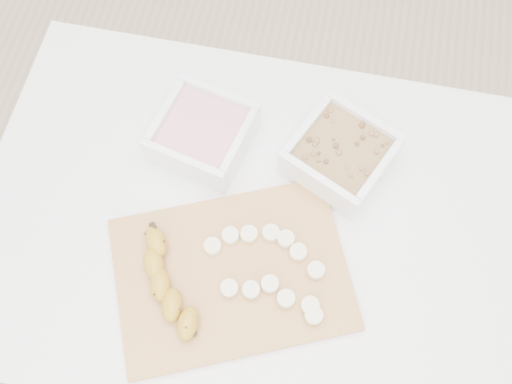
% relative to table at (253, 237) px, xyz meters
% --- Properties ---
extents(ground, '(3.50, 3.50, 0.00)m').
position_rel_table_xyz_m(ground, '(0.00, 0.00, -0.65)').
color(ground, '#C6AD89').
rests_on(ground, ground).
extents(table, '(1.00, 0.70, 0.75)m').
position_rel_table_xyz_m(table, '(0.00, 0.00, 0.00)').
color(table, white).
rests_on(table, ground).
extents(bowl_yogurt, '(0.19, 0.19, 0.07)m').
position_rel_table_xyz_m(bowl_yogurt, '(-0.12, 0.13, 0.13)').
color(bowl_yogurt, white).
rests_on(bowl_yogurt, table).
extents(bowl_granola, '(0.22, 0.22, 0.08)m').
position_rel_table_xyz_m(bowl_granola, '(0.13, 0.14, 0.13)').
color(bowl_granola, white).
rests_on(bowl_granola, table).
extents(cutting_board, '(0.47, 0.41, 0.01)m').
position_rel_table_xyz_m(cutting_board, '(-0.02, -0.10, 0.10)').
color(cutting_board, tan).
rests_on(cutting_board, table).
extents(banana, '(0.13, 0.20, 0.03)m').
position_rel_table_xyz_m(banana, '(-0.11, -0.15, 0.13)').
color(banana, '#B68620').
rests_on(banana, cutting_board).
extents(banana_slices, '(0.22, 0.16, 0.02)m').
position_rel_table_xyz_m(banana_slices, '(0.05, -0.09, 0.12)').
color(banana_slices, '#FBF0BD').
rests_on(banana_slices, cutting_board).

